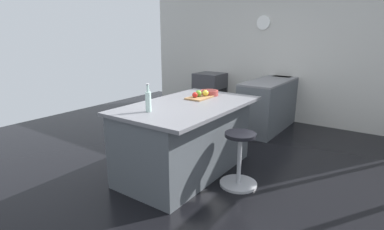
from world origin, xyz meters
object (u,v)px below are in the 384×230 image
(oven_range, at_px, (210,93))
(cutting_board, at_px, (199,98))
(apple_red, at_px, (195,95))
(apple_yellow, at_px, (206,93))
(water_bottle, at_px, (148,101))
(kitchen_island, at_px, (186,137))
(stool_by_window, at_px, (239,161))
(apple_green, at_px, (198,93))
(fruit_bowl, at_px, (209,93))

(oven_range, bearing_deg, cutting_board, 28.83)
(oven_range, bearing_deg, apple_red, 27.75)
(cutting_board, xyz_separation_m, apple_yellow, (-0.09, 0.04, 0.05))
(apple_red, height_order, apple_yellow, apple_yellow)
(apple_yellow, relative_size, water_bottle, 0.26)
(kitchen_island, relative_size, stool_by_window, 2.84)
(water_bottle, bearing_deg, apple_green, 177.80)
(fruit_bowl, bearing_deg, kitchen_island, 2.03)
(apple_yellow, relative_size, apple_green, 0.97)
(apple_green, xyz_separation_m, fruit_bowl, (-0.23, 0.03, -0.02))
(stool_by_window, xyz_separation_m, cutting_board, (-0.29, -0.76, 0.61))
(apple_red, distance_m, apple_green, 0.09)
(apple_red, xyz_separation_m, apple_yellow, (-0.17, 0.06, 0.00))
(kitchen_island, xyz_separation_m, apple_green, (-0.36, -0.05, 0.51))
(cutting_board, xyz_separation_m, fruit_bowl, (-0.25, 0.00, 0.03))
(stool_by_window, relative_size, apple_yellow, 8.03)
(oven_range, bearing_deg, fruit_bowl, 31.45)
(apple_yellow, bearing_deg, water_bottle, -5.63)
(cutting_board, relative_size, water_bottle, 1.15)
(oven_range, height_order, apple_yellow, apple_yellow)
(oven_range, xyz_separation_m, stool_by_window, (2.76, 2.12, -0.14))
(apple_red, relative_size, fruit_bowl, 0.29)
(stool_by_window, bearing_deg, fruit_bowl, -125.43)
(oven_range, height_order, apple_green, apple_green)
(oven_range, distance_m, apple_yellow, 2.80)
(kitchen_island, relative_size, cutting_board, 5.11)
(oven_range, xyz_separation_m, apple_green, (2.45, 1.33, 0.53))
(water_bottle, bearing_deg, stool_by_window, 126.79)
(apple_red, bearing_deg, oven_range, -152.25)
(kitchen_island, height_order, water_bottle, water_bottle)
(oven_range, xyz_separation_m, water_bottle, (3.38, 1.30, 0.59))
(stool_by_window, relative_size, fruit_bowl, 2.62)
(cutting_board, distance_m, apple_green, 0.06)
(stool_by_window, distance_m, fruit_bowl, 1.13)
(fruit_bowl, bearing_deg, apple_yellow, 12.95)
(kitchen_island, height_order, apple_red, apple_red)
(apple_red, relative_size, water_bottle, 0.23)
(water_bottle, xyz_separation_m, fruit_bowl, (-1.15, 0.06, -0.08))
(stool_by_window, bearing_deg, apple_green, -111.68)
(stool_by_window, distance_m, apple_red, 1.05)
(kitchen_island, height_order, cutting_board, cutting_board)
(apple_green, height_order, water_bottle, water_bottle)
(apple_yellow, bearing_deg, kitchen_island, -1.86)
(apple_yellow, bearing_deg, oven_range, -149.57)
(apple_yellow, height_order, water_bottle, water_bottle)
(oven_range, xyz_separation_m, apple_yellow, (2.37, 1.39, 0.52))
(stool_by_window, relative_size, apple_green, 7.81)
(oven_range, height_order, kitchen_island, kitchen_island)
(cutting_board, relative_size, apple_green, 4.33)
(water_bottle, relative_size, fruit_bowl, 1.26)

